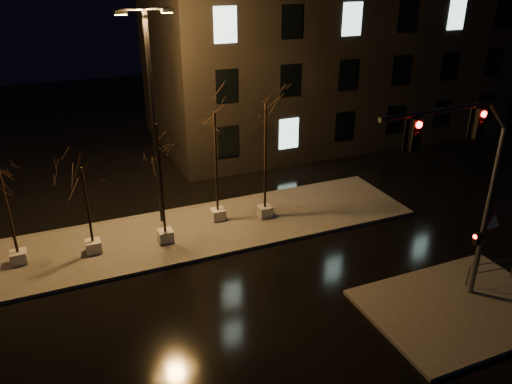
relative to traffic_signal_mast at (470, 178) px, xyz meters
name	(u,v)px	position (x,y,z in m)	size (l,w,h in m)	color
ground	(239,304)	(-7.25, 3.07, -5.17)	(90.00, 90.00, 0.00)	black
median	(194,231)	(-7.25, 9.07, -5.09)	(22.00, 5.00, 0.15)	#4E4B45
sidewalk_corner	(459,307)	(0.25, -0.43, -5.09)	(7.00, 5.00, 0.15)	#4E4B45
building	(328,29)	(6.75, 21.07, 2.33)	(25.00, 12.00, 15.00)	black
tree_0	(2,184)	(-14.89, 9.15, -1.34)	(1.80, 1.80, 4.85)	beige
tree_1	(84,187)	(-11.87, 8.85, -1.89)	(1.80, 1.80, 4.12)	beige
tree_2	(158,152)	(-8.72, 8.54, -0.67)	(1.80, 1.80, 5.72)	beige
tree_3	(215,137)	(-5.80, 9.65, -0.72)	(1.80, 1.80, 5.66)	beige
tree_4	(265,130)	(-3.52, 9.05, -0.48)	(1.80, 1.80, 5.98)	beige
traffic_signal_mast	(470,178)	(0.00, 0.00, 0.00)	(6.26, 0.43, 7.64)	#55595D
streetlight_main	(153,107)	(-8.40, 10.59, 0.73)	(2.49, 0.53, 9.97)	black
guard_rail_a	(491,269)	(2.43, 0.31, -4.42)	(2.11, 0.33, 0.92)	#55595D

